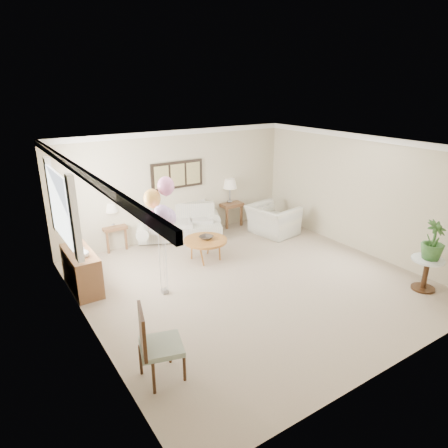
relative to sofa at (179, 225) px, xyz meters
name	(u,v)px	position (x,y,z in m)	size (l,w,h in m)	color
ground_plane	(250,282)	(0.06, -2.86, -0.32)	(6.00, 6.00, 0.00)	tan
room_shell	(244,201)	(-0.05, -2.77, 1.31)	(6.04, 6.04, 2.60)	beige
wall_art_triptych	(177,175)	(0.06, 0.10, 1.23)	(1.35, 0.06, 0.65)	black
sofa	(179,225)	(0.00, 0.00, 0.00)	(2.51, 1.59, 0.81)	beige
end_table_left	(113,229)	(-1.58, 0.18, 0.16)	(0.53, 0.48, 0.58)	brown
end_table_right	(230,206)	(1.56, 0.08, 0.21)	(0.58, 0.53, 0.63)	brown
lamp_left	(111,208)	(-1.58, 0.18, 0.66)	(0.30, 0.30, 0.53)	gray
lamp_right	(230,184)	(1.56, 0.08, 0.80)	(0.37, 0.37, 0.64)	gray
coffee_table	(205,241)	(-0.14, -1.50, 0.11)	(0.93, 0.93, 0.47)	#A16629
decor_bowl	(206,237)	(-0.11, -1.49, 0.19)	(0.29, 0.29, 0.07)	#2F2821
armchair	(273,220)	(2.09, -1.07, 0.04)	(1.12, 0.98, 0.73)	beige
side_table	(427,266)	(2.57, -4.85, 0.15)	(0.57, 0.57, 0.62)	silver
potted_plant	(434,241)	(2.60, -4.87, 0.66)	(0.40, 0.40, 0.71)	#2A5322
accent_chair	(155,343)	(-2.56, -4.35, 0.24)	(0.65, 0.65, 1.08)	gray
credenza	(82,270)	(-2.70, -1.36, 0.05)	(0.46, 1.20, 0.74)	brown
vase_white	(84,252)	(-2.68, -1.63, 0.51)	(0.17, 0.17, 0.18)	silver
vase_sage	(76,242)	(-2.68, -1.13, 0.53)	(0.20, 0.20, 0.21)	silver
balloon_cluster	(161,209)	(-1.49, -2.36, 1.28)	(0.62, 0.56, 2.13)	gray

